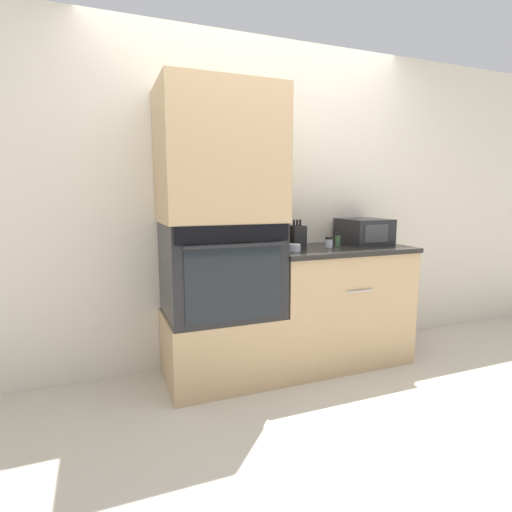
# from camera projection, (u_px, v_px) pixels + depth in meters

# --- Properties ---
(ground_plane) EXTENTS (12.00, 12.00, 0.00)m
(ground_plane) POSITION_uv_depth(u_px,v_px,m) (290.00, 387.00, 2.77)
(ground_plane) COLOR beige
(wall_back) EXTENTS (8.00, 0.05, 2.50)m
(wall_back) POSITION_uv_depth(u_px,v_px,m) (256.00, 204.00, 3.16)
(wall_back) COLOR beige
(wall_back) RESTS_ON ground_plane
(oven_cabinet_base) EXTENTS (0.79, 0.60, 0.49)m
(oven_cabinet_base) POSITION_uv_depth(u_px,v_px,m) (222.00, 346.00, 2.86)
(oven_cabinet_base) COLOR tan
(oven_cabinet_base) RESTS_ON ground_plane
(wall_oven) EXTENTS (0.77, 0.64, 0.65)m
(wall_oven) POSITION_uv_depth(u_px,v_px,m) (221.00, 269.00, 2.78)
(wall_oven) COLOR black
(wall_oven) RESTS_ON oven_cabinet_base
(oven_cabinet_upper) EXTENTS (0.79, 0.60, 0.88)m
(oven_cabinet_upper) POSITION_uv_depth(u_px,v_px,m) (219.00, 156.00, 2.66)
(oven_cabinet_upper) COLOR tan
(oven_cabinet_upper) RESTS_ON wall_oven
(counter_unit) EXTENTS (1.12, 0.63, 0.92)m
(counter_unit) POSITION_uv_depth(u_px,v_px,m) (336.00, 304.00, 3.17)
(counter_unit) COLOR tan
(counter_unit) RESTS_ON ground_plane
(microwave) EXTENTS (0.35, 0.38, 0.21)m
(microwave) POSITION_uv_depth(u_px,v_px,m) (364.00, 231.00, 3.28)
(microwave) COLOR #232326
(microwave) RESTS_ON counter_unit
(knife_block) EXTENTS (0.10, 0.13, 0.22)m
(knife_block) POSITION_uv_depth(u_px,v_px,m) (297.00, 237.00, 3.03)
(knife_block) COLOR black
(knife_block) RESTS_ON counter_unit
(bowl) EXTENTS (0.11, 0.11, 0.05)m
(bowl) POSITION_uv_depth(u_px,v_px,m) (293.00, 248.00, 2.87)
(bowl) COLOR silver
(bowl) RESTS_ON counter_unit
(condiment_jar_near) EXTENTS (0.06, 0.06, 0.08)m
(condiment_jar_near) POSITION_uv_depth(u_px,v_px,m) (329.00, 242.00, 3.07)
(condiment_jar_near) COLOR silver
(condiment_jar_near) RESTS_ON counter_unit
(condiment_jar_mid) EXTENTS (0.05, 0.05, 0.07)m
(condiment_jar_mid) POSITION_uv_depth(u_px,v_px,m) (304.00, 240.00, 3.26)
(condiment_jar_mid) COLOR silver
(condiment_jar_mid) RESTS_ON counter_unit
(condiment_jar_far) EXTENTS (0.04, 0.04, 0.10)m
(condiment_jar_far) POSITION_uv_depth(u_px,v_px,m) (338.00, 239.00, 3.18)
(condiment_jar_far) COLOR #427047
(condiment_jar_far) RESTS_ON counter_unit
(condiment_jar_back) EXTENTS (0.04, 0.04, 0.10)m
(condiment_jar_back) POSITION_uv_depth(u_px,v_px,m) (280.00, 243.00, 2.94)
(condiment_jar_back) COLOR #427047
(condiment_jar_back) RESTS_ON counter_unit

